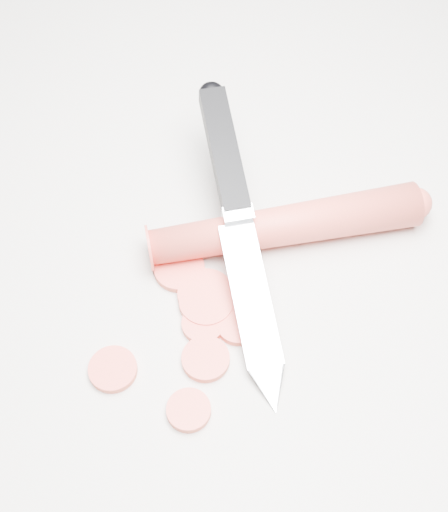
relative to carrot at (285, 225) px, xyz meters
The scene contains 11 objects.
ground 0.04m from the carrot, 83.32° to the right, with size 2.40×2.40×0.00m, color beige.
carrot is the anchor object (origin of this frame).
carrot_slice_0 0.08m from the carrot, 98.15° to the right, with size 0.04×0.04×0.01m, color #E84338.
carrot_slice_1 0.12m from the carrot, 82.72° to the right, with size 0.03×0.03×0.01m, color #E84338.
carrot_slice_2 0.08m from the carrot, 101.89° to the right, with size 0.04×0.04×0.01m, color #E84338.
carrot_slice_3 0.16m from the carrot, 79.42° to the right, with size 0.03×0.03×0.01m, color #E84338.
carrot_slice_4 0.09m from the carrot, 78.29° to the right, with size 0.03×0.03×0.01m, color #E84338.
carrot_slice_5 0.10m from the carrot, 91.81° to the right, with size 0.03×0.03×0.01m, color #E84338.
carrot_slice_6 0.17m from the carrot, 100.91° to the right, with size 0.03×0.03×0.01m, color #E84338.
carrot_slice_7 0.09m from the carrot, 122.40° to the right, with size 0.04×0.04×0.01m, color #E84338.
kitchen_knife 0.04m from the carrot, 113.97° to the right, with size 0.21×0.19×0.07m, color silver, non-canonical shape.
Camera 1 is at (0.14, -0.24, 0.46)m, focal length 50.00 mm.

